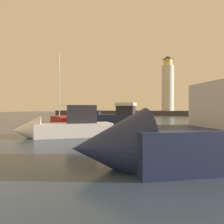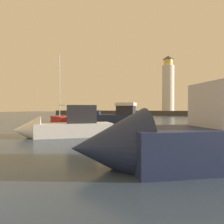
# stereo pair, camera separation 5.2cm
# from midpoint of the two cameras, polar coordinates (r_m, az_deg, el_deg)

# --- Properties ---
(ground_plane) EXTENTS (220.00, 220.00, 0.00)m
(ground_plane) POSITION_cam_midpoint_polar(r_m,az_deg,el_deg) (35.59, 9.56, -2.49)
(ground_plane) COLOR #2D3D51
(breakwater) EXTENTS (76.27, 5.88, 1.47)m
(breakwater) POSITION_cam_midpoint_polar(r_m,az_deg,el_deg) (68.60, 13.77, -0.27)
(breakwater) COLOR #423F3D
(breakwater) RESTS_ON ground_plane
(lighthouse) EXTENTS (3.75, 3.75, 17.52)m
(lighthouse) POSITION_cam_midpoint_polar(r_m,az_deg,el_deg) (68.91, 15.08, 7.25)
(lighthouse) COLOR silver
(lighthouse) RESTS_ON breakwater
(motorboat_0) EXTENTS (7.12, 5.64, 2.85)m
(motorboat_0) POSITION_cam_midpoint_polar(r_m,az_deg,el_deg) (15.97, -14.14, -4.06)
(motorboat_0) COLOR white
(motorboat_0) RESTS_ON ground_plane
(motorboat_1) EXTENTS (9.40, 6.79, 3.65)m
(motorboat_1) POSITION_cam_midpoint_polar(r_m,az_deg,el_deg) (8.15, 20.16, -7.16)
(motorboat_1) COLOR #1E284C
(motorboat_1) RESTS_ON ground_plane
(motorboat_3) EXTENTS (8.86, 2.52, 3.40)m
(motorboat_3) POSITION_cam_midpoint_polar(r_m,az_deg,el_deg) (28.61, -0.10, -1.45)
(motorboat_3) COLOR #1E284C
(motorboat_3) RESTS_ON ground_plane
(sailboat_moored) EXTENTS (5.58, 5.30, 10.30)m
(sailboat_moored) POSITION_cam_midpoint_polar(r_m,az_deg,el_deg) (32.02, -14.03, -1.90)
(sailboat_moored) COLOR #B21E1E
(sailboat_moored) RESTS_ON ground_plane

